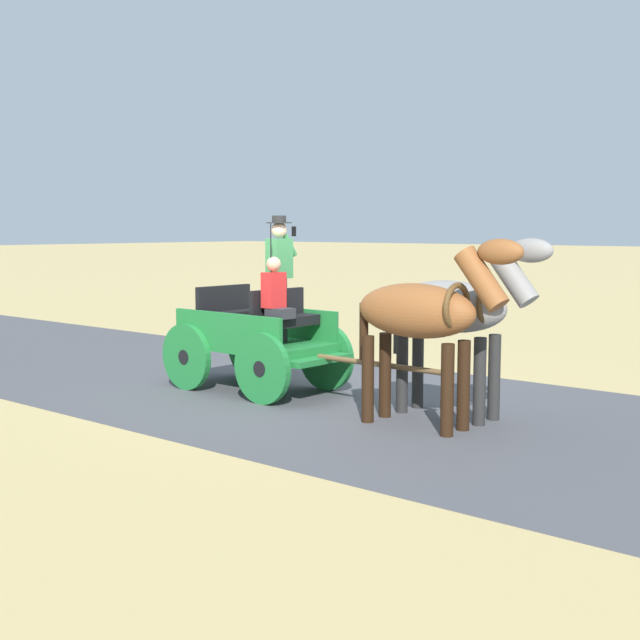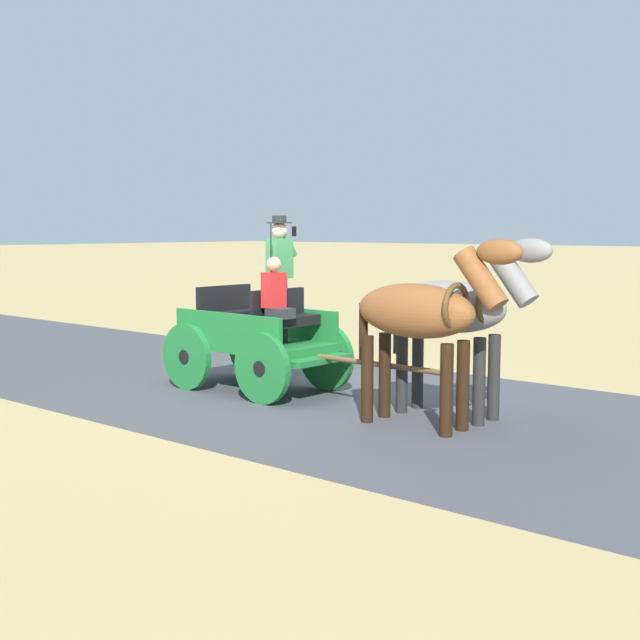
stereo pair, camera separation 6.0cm
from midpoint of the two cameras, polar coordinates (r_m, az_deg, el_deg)
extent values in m
plane|color=tan|center=(11.94, -1.84, -4.94)|extent=(200.00, 200.00, 0.00)
cube|color=#4C4C51|center=(11.94, -1.84, -4.92)|extent=(5.81, 160.00, 0.01)
cube|color=#1E7233|center=(12.03, -4.23, -1.68)|extent=(1.24, 2.22, 0.12)
cube|color=#1E7233|center=(12.39, -2.37, -0.13)|extent=(0.10, 2.09, 0.44)
cube|color=#1E7233|center=(11.60, -6.25, -0.60)|extent=(0.10, 2.09, 0.44)
cube|color=#1E7233|center=(11.21, 0.15, -2.76)|extent=(1.08, 0.26, 0.08)
cube|color=#1E7233|center=(12.93, -7.96, -1.97)|extent=(0.72, 0.21, 0.06)
cube|color=black|center=(11.56, -2.15, -0.09)|extent=(1.03, 0.38, 0.14)
cube|color=black|center=(11.66, -2.79, 1.05)|extent=(1.02, 0.10, 0.44)
cube|color=black|center=(12.34, -5.86, 0.28)|extent=(1.03, 0.38, 0.14)
cube|color=black|center=(12.45, -6.44, 1.35)|extent=(1.02, 0.10, 0.44)
cylinder|color=#1E7233|center=(12.00, 0.57, -2.55)|extent=(0.12, 0.96, 0.96)
cylinder|color=black|center=(12.00, 0.57, -2.55)|extent=(0.12, 0.21, 0.21)
cylinder|color=#1E7233|center=(11.06, -3.83, -3.32)|extent=(0.12, 0.96, 0.96)
cylinder|color=black|center=(11.06, -3.83, -3.32)|extent=(0.12, 0.21, 0.21)
cylinder|color=#1E7233|center=(13.05, -4.56, -1.86)|extent=(0.12, 0.96, 0.96)
cylinder|color=black|center=(13.05, -4.56, -1.86)|extent=(0.12, 0.21, 0.21)
cylinder|color=#1E7233|center=(12.19, -8.95, -2.49)|extent=(0.12, 0.96, 0.96)
cylinder|color=black|center=(12.19, -8.95, -2.49)|extent=(0.12, 0.21, 0.21)
cylinder|color=brown|center=(10.59, 4.15, -3.04)|extent=(0.11, 2.00, 0.07)
cylinder|color=black|center=(11.29, -3.21, 3.31)|extent=(0.02, 0.02, 1.30)
cylinder|color=#2D2D33|center=(11.84, -2.62, 0.69)|extent=(0.22, 0.22, 0.90)
cube|color=#387F47|center=(11.79, -2.64, 4.22)|extent=(0.34, 0.23, 0.56)
sphere|color=beige|center=(11.79, -2.64, 6.17)|extent=(0.22, 0.22, 0.22)
cylinder|color=black|center=(11.79, -2.65, 6.65)|extent=(0.36, 0.36, 0.01)
cylinder|color=black|center=(11.79, -2.65, 6.90)|extent=(0.20, 0.20, 0.10)
cylinder|color=#387F47|center=(11.89, -1.90, 5.11)|extent=(0.26, 0.09, 0.32)
cube|color=black|center=(11.92, -1.63, 6.08)|extent=(0.02, 0.07, 0.14)
cube|color=#2D2D33|center=(11.28, -2.58, 0.46)|extent=(0.29, 0.33, 0.14)
cube|color=red|center=(11.34, -3.03, 2.06)|extent=(0.30, 0.21, 0.48)
sphere|color=tan|center=(11.32, -3.04, 3.83)|extent=(0.20, 0.20, 0.20)
ellipsoid|color=gray|center=(10.33, 8.90, 0.92)|extent=(0.57, 1.57, 0.64)
cylinder|color=#272726|center=(10.34, 11.95, -3.87)|extent=(0.15, 0.15, 1.05)
cylinder|color=#272726|center=(10.02, 10.98, -4.17)|extent=(0.15, 0.15, 1.05)
cylinder|color=#272726|center=(10.88, 6.84, -3.27)|extent=(0.15, 0.15, 1.05)
cylinder|color=#272726|center=(10.58, 5.77, -3.53)|extent=(0.15, 0.15, 1.05)
cylinder|color=gray|center=(9.90, 13.15, 2.92)|extent=(0.27, 0.65, 0.73)
ellipsoid|color=gray|center=(9.79, 14.34, 4.62)|extent=(0.22, 0.54, 0.28)
cube|color=#272726|center=(9.91, 13.05, 3.13)|extent=(0.06, 0.50, 0.56)
cylinder|color=#272726|center=(10.76, 5.48, -0.44)|extent=(0.11, 0.11, 0.70)
torus|color=brown|center=(10.06, 11.59, 1.18)|extent=(0.55, 0.08, 0.55)
ellipsoid|color=brown|center=(9.75, 6.68, 0.63)|extent=(0.58, 1.57, 0.64)
cylinder|color=black|center=(9.74, 9.91, -4.45)|extent=(0.15, 0.15, 1.05)
cylinder|color=black|center=(9.43, 8.81, -4.78)|extent=(0.15, 0.15, 1.05)
cylinder|color=black|center=(10.31, 4.61, -3.78)|extent=(0.15, 0.15, 1.05)
cylinder|color=black|center=(10.02, 3.42, -4.06)|extent=(0.15, 0.15, 1.05)
cylinder|color=brown|center=(9.29, 11.09, 2.75)|extent=(0.27, 0.65, 0.73)
ellipsoid|color=brown|center=(9.17, 12.35, 4.57)|extent=(0.23, 0.54, 0.28)
cube|color=black|center=(9.30, 10.99, 2.98)|extent=(0.07, 0.50, 0.56)
cylinder|color=black|center=(10.20, 3.15, -0.79)|extent=(0.11, 0.11, 0.70)
torus|color=brown|center=(9.46, 9.47, 0.90)|extent=(0.55, 0.08, 0.55)
camera|label=1|loc=(0.03, -89.85, 0.02)|focal=46.84mm
camera|label=2|loc=(0.03, 90.15, -0.02)|focal=46.84mm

